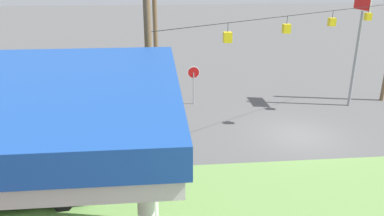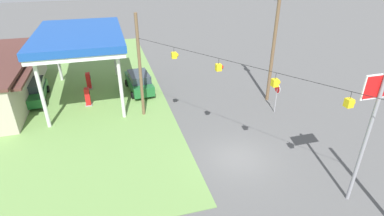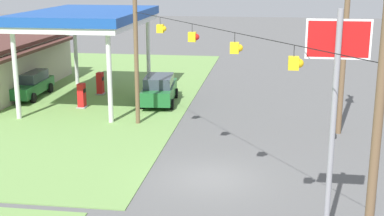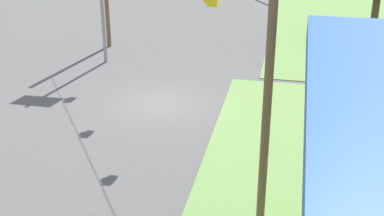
{
  "view_description": "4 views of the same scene",
  "coord_description": "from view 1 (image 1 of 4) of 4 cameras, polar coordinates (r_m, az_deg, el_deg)",
  "views": [
    {
      "loc": [
        7.28,
        17.34,
        8.19
      ],
      "look_at": [
        5.83,
        1.97,
        2.48
      ],
      "focal_mm": 35.0,
      "sensor_mm": 36.0,
      "label": 1
    },
    {
      "loc": [
        -14.19,
        7.1,
        11.72
      ],
      "look_at": [
        4.14,
        1.88,
        1.85
      ],
      "focal_mm": 28.0,
      "sensor_mm": 36.0,
      "label": 2
    },
    {
      "loc": [
        -20.86,
        -2.27,
        8.49
      ],
      "look_at": [
        2.66,
        1.18,
        2.32
      ],
      "focal_mm": 50.0,
      "sensor_mm": 36.0,
      "label": 3
    },
    {
      "loc": [
        20.63,
        5.63,
        9.38
      ],
      "look_at": [
        4.2,
        2.28,
        1.87
      ],
      "focal_mm": 50.0,
      "sensor_mm": 36.0,
      "label": 4
    }
  ],
  "objects": [
    {
      "name": "ground_plane",
      "position": [
        20.51,
        15.93,
        -4.06
      ],
      "size": [
        160.0,
        160.0,
        0.0
      ],
      "primitive_type": "plane",
      "color": "#565656"
    },
    {
      "name": "car_at_pumps_front",
      "position": [
        15.38,
        -24.25,
        -9.65
      ],
      "size": [
        5.07,
        2.43,
        1.89
      ],
      "rotation": [
        0.0,
        0.0,
        0.09
      ],
      "color": "#1E602D",
      "rests_on": "ground"
    },
    {
      "name": "stop_sign_roadside",
      "position": [
        23.8,
        0.24,
        4.77
      ],
      "size": [
        0.8,
        0.08,
        2.5
      ],
      "rotation": [
        0.0,
        0.0,
        3.14
      ],
      "color": "#99999E",
      "rests_on": "ground"
    },
    {
      "name": "stop_sign_overhead",
      "position": [
        24.93,
        24.24,
        11.65
      ],
      "size": [
        0.22,
        1.89,
        7.41
      ],
      "color": "gray",
      "rests_on": "ground"
    },
    {
      "name": "utility_pole_main",
      "position": [
        23.51,
        -5.82,
        14.58
      ],
      "size": [
        2.2,
        0.44,
        10.56
      ],
      "color": "brown",
      "rests_on": "ground"
    },
    {
      "name": "signal_span_gantry",
      "position": [
        19.19,
        17.18,
        8.05
      ],
      "size": [
        15.36,
        10.24,
        8.06
      ],
      "color": "brown",
      "rests_on": "ground"
    }
  ]
}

